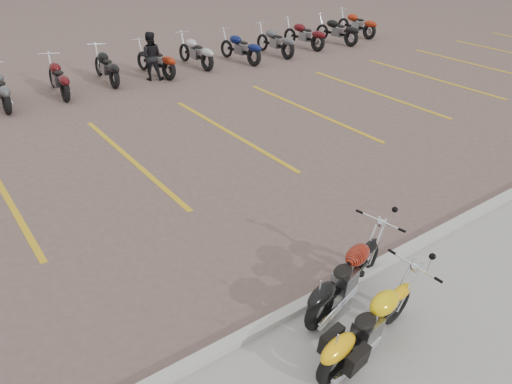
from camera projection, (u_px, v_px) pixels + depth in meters
ground at (226, 243)px, 8.56m from camera, size 100.00×100.00×0.00m
curb at (302, 305)px, 7.12m from camera, size 60.00×0.18×0.12m
parking_stripes at (131, 160)px, 11.37m from camera, size 38.00×5.50×0.01m
yellow_cruiser at (363, 328)px, 6.27m from camera, size 1.95×0.45×0.81m
flame_cruiser at (343, 279)px, 7.08m from camera, size 1.94×0.66×0.81m
person_b at (151, 56)px, 16.32m from camera, size 0.96×0.91×1.56m
bg_bike_row at (131, 63)px, 16.42m from camera, size 22.16×2.02×1.10m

